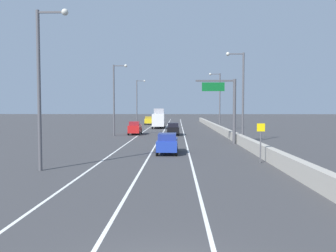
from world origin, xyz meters
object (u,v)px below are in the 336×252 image
Objects in this scene: lamp_post_right_second at (241,92)px; car_yellow_2 at (149,120)px; lamp_post_left_far at (138,100)px; speed_advisory_sign at (261,140)px; box_truck at (159,119)px; lamp_post_left_mid at (115,95)px; car_black_0 at (173,129)px; lamp_post_right_third at (218,98)px; car_red_3 at (135,128)px; overhead_sign_gantry at (228,103)px; lamp_post_left_near at (42,79)px; car_blue_1 at (167,143)px.

car_yellow_2 is at bearing 107.44° from lamp_post_right_second.
speed_advisory_sign is at bearing -73.89° from lamp_post_left_far.
box_truck is at bearing -55.54° from lamp_post_left_far.
box_truck is (5.28, 20.88, -4.22)m from lamp_post_left_mid.
car_black_0 is (8.45, -26.79, -5.11)m from lamp_post_left_far.
lamp_post_right_third is 2.36× the size of car_red_3.
overhead_sign_gantry is 48.53m from car_yellow_2.
car_red_3 is 0.49× the size of box_truck.
lamp_post_left_mid is at bearing -168.70° from car_black_0.
car_red_3 is (2.23, 31.16, -5.03)m from lamp_post_left_near.
lamp_post_left_far is 26.42m from car_red_3.
lamp_post_left_near reaches higher than speed_advisory_sign.
overhead_sign_gantry is 18.85m from car_red_3.
lamp_post_right_second is at bearing -67.21° from lamp_post_left_far.
car_yellow_2 is (-13.06, 46.59, -3.71)m from overhead_sign_gantry.
lamp_post_left_mid is at bearing 121.89° from speed_advisory_sign.
speed_advisory_sign is 0.28× the size of lamp_post_left_near.
lamp_post_right_second is at bearing -72.56° from car_yellow_2.
lamp_post_left_mid is at bearing -90.13° from lamp_post_left_far.
car_black_0 is at bearing 122.83° from lamp_post_right_second.
overhead_sign_gantry is 2.50× the size of speed_advisory_sign.
box_truck is at bearing 94.22° from car_blue_1.
lamp_post_left_near is at bearing -111.65° from lamp_post_right_third.
car_yellow_2 is (-14.80, 22.65, -5.04)m from lamp_post_right_third.
lamp_post_right_second is at bearing -90.55° from lamp_post_right_third.
lamp_post_right_third is (1.74, 23.94, 1.33)m from overhead_sign_gantry.
lamp_post_right_third is at bearing 75.35° from car_blue_1.
box_truck is at bearing 84.25° from lamp_post_left_near.
lamp_post_left_far is (-14.97, 39.44, 1.33)m from overhead_sign_gantry.
lamp_post_left_mid is (-15.04, 10.95, 1.33)m from overhead_sign_gantry.
lamp_post_left_far is (-0.25, 56.97, 0.00)m from lamp_post_left_near.
box_truck reaches higher than car_blue_1.
box_truck reaches higher than car_yellow_2.
lamp_post_left_far is at bearing 107.51° from car_black_0.
overhead_sign_gantry is at bearing -62.74° from car_black_0.
lamp_post_left_near is at bearing -166.63° from speed_advisory_sign.
lamp_post_left_mid reaches higher than car_yellow_2.
car_yellow_2 is (-13.50, 60.52, -0.75)m from speed_advisory_sign.
lamp_post_left_far is at bearing 89.87° from lamp_post_left_mid.
overhead_sign_gantry reaches higher than car_red_3.
lamp_post_left_near is at bearing -89.75° from lamp_post_left_far.
lamp_post_left_far is at bearing 112.79° from lamp_post_right_second.
car_red_3 is (0.56, -32.97, 0.01)m from car_yellow_2.
lamp_post_left_mid is (-16.55, 10.75, 0.00)m from lamp_post_right_second.
speed_advisory_sign is 0.64× the size of car_blue_1.
car_yellow_2 reaches higher than car_blue_1.
overhead_sign_gantry reaches higher than car_blue_1.
overhead_sign_gantry is at bearing -72.97° from box_truck.
lamp_post_right_third is at bearing 85.84° from overhead_sign_gantry.
lamp_post_left_near is 49.80m from box_truck.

